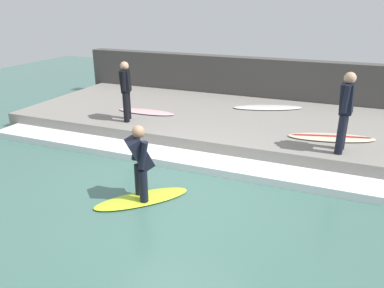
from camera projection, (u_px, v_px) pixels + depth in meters
name	position (u px, v px, depth m)	size (l,w,h in m)	color
ground_plane	(173.00, 197.00, 6.76)	(28.00, 28.00, 0.00)	#426B60
concrete_ledge	(236.00, 123.00, 10.20)	(4.40, 11.75, 0.41)	gray
back_wall	(258.00, 83.00, 12.09)	(0.50, 12.34, 1.62)	#474442
wave_foam_crest	(202.00, 162.00, 8.01)	(0.77, 11.16, 0.16)	white
surfboard_riding	(142.00, 199.00, 6.65)	(1.60, 1.56, 0.06)	#BFE02D
surfer_riding	(140.00, 159.00, 6.37)	(0.56, 0.56, 1.34)	black
surfer_waiting_near	(346.00, 108.00, 7.41)	(0.56, 0.30, 1.64)	black
surfboard_waiting_near	(331.00, 137.00, 8.43)	(1.03, 1.99, 0.07)	beige
surfer_waiting_far	(126.00, 88.00, 9.42)	(0.49, 0.36, 1.51)	black
surfboard_waiting_far	(146.00, 112.00, 10.36)	(0.56, 1.69, 0.06)	beige
surfboard_spare	(268.00, 107.00, 10.76)	(1.24, 2.04, 0.06)	white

